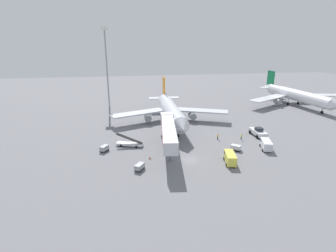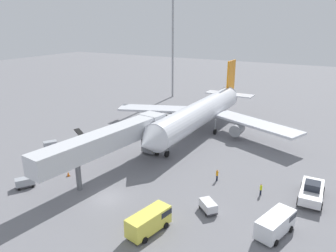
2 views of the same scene
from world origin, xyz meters
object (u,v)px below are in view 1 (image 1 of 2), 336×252
(airplane_at_gate, at_px, (170,110))
(ground_crew_worker_foreground, at_px, (241,137))
(pushback_tug, at_px, (258,132))
(baggage_cart_outer_left, at_px, (104,148))
(jet_bridge, at_px, (168,130))
(belt_loader_truck, at_px, (130,143))
(service_van_mid_left, at_px, (230,157))
(airplane_background, at_px, (295,95))
(service_van_outer_right, at_px, (266,144))
(baggage_cart_far_left, at_px, (140,167))
(ground_crew_worker_midground, at_px, (218,137))
(safety_cone_alpha, at_px, (150,157))
(baggage_cart_near_center, at_px, (236,147))
(apron_light_mast, at_px, (106,54))

(airplane_at_gate, distance_m, ground_crew_worker_foreground, 24.80)
(pushback_tug, height_order, baggage_cart_outer_left, pushback_tug)
(jet_bridge, height_order, belt_loader_truck, jet_bridge)
(service_van_mid_left, height_order, airplane_background, airplane_background)
(pushback_tug, height_order, belt_loader_truck, belt_loader_truck)
(service_van_outer_right, bearing_deg, baggage_cart_far_left, -168.69)
(jet_bridge, bearing_deg, baggage_cart_outer_left, 174.05)
(baggage_cart_far_left, height_order, ground_crew_worker_midground, ground_crew_worker_midground)
(belt_loader_truck, height_order, safety_cone_alpha, belt_loader_truck)
(pushback_tug, xyz_separation_m, baggage_cart_near_center, (-10.27, -8.73, -0.42))
(belt_loader_truck, height_order, service_van_mid_left, belt_loader_truck)
(service_van_mid_left, xyz_separation_m, ground_crew_worker_foreground, (8.54, 13.19, -0.46))
(airplane_at_gate, xyz_separation_m, airplane_background, (54.57, 15.95, -0.10))
(pushback_tug, height_order, baggage_cart_near_center, pushback_tug)
(jet_bridge, xyz_separation_m, baggage_cart_outer_left, (-15.41, 1.61, -4.38))
(baggage_cart_outer_left, height_order, ground_crew_worker_midground, ground_crew_worker_midground)
(jet_bridge, relative_size, service_van_mid_left, 4.29)
(service_van_mid_left, height_order, safety_cone_alpha, service_van_mid_left)
(airplane_background, relative_size, apron_light_mast, 1.44)
(belt_loader_truck, xyz_separation_m, ground_crew_worker_foreground, (29.93, -0.19, 0.08))
(service_van_outer_right, height_order, airplane_background, airplane_background)
(apron_light_mast, bearing_deg, airplane_at_gate, -51.50)
(safety_cone_alpha, bearing_deg, belt_loader_truck, 117.06)
(safety_cone_alpha, xyz_separation_m, apron_light_mast, (-11.14, 52.42, 20.11))
(ground_crew_worker_foreground, height_order, safety_cone_alpha, ground_crew_worker_foreground)
(service_van_mid_left, xyz_separation_m, airplane_background, (46.85, 47.53, 2.94))
(pushback_tug, relative_size, ground_crew_worker_foreground, 3.96)
(baggage_cart_far_left, xyz_separation_m, baggage_cart_near_center, (23.79, 6.61, 0.00))
(airplane_at_gate, bearing_deg, service_van_outer_right, -52.57)
(airplane_background, distance_m, apron_light_mast, 77.43)
(ground_crew_worker_midground, bearing_deg, ground_crew_worker_foreground, -8.47)
(airplane_at_gate, relative_size, apron_light_mast, 1.37)
(service_van_mid_left, height_order, baggage_cart_far_left, service_van_mid_left)
(service_van_outer_right, distance_m, baggage_cart_near_center, 7.77)
(service_van_mid_left, relative_size, baggage_cart_outer_left, 2.17)
(airplane_at_gate, bearing_deg, baggage_cart_outer_left, -133.88)
(airplane_at_gate, bearing_deg, ground_crew_worker_foreground, -48.53)
(airplane_at_gate, xyz_separation_m, pushback_tug, (22.05, -16.47, -3.18))
(baggage_cart_near_center, xyz_separation_m, safety_cone_alpha, (-21.14, -1.43, -0.41))
(baggage_cart_near_center, xyz_separation_m, airplane_background, (42.79, 41.15, 3.50))
(baggage_cart_far_left, distance_m, safety_cone_alpha, 5.83)
(jet_bridge, xyz_separation_m, baggage_cart_far_left, (-7.62, -9.60, -4.42))
(belt_loader_truck, bearing_deg, service_van_mid_left, -32.03)
(baggage_cart_far_left, bearing_deg, jet_bridge, 51.55)
(baggage_cart_far_left, bearing_deg, pushback_tug, 24.24)
(belt_loader_truck, distance_m, airplane_background, 76.39)
(airplane_background, height_order, apron_light_mast, apron_light_mast)
(airplane_at_gate, height_order, belt_loader_truck, airplane_at_gate)
(service_van_outer_right, xyz_separation_m, ground_crew_worker_foreground, (-3.26, 7.11, -0.42))
(service_van_mid_left, height_order, apron_light_mast, apron_light_mast)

